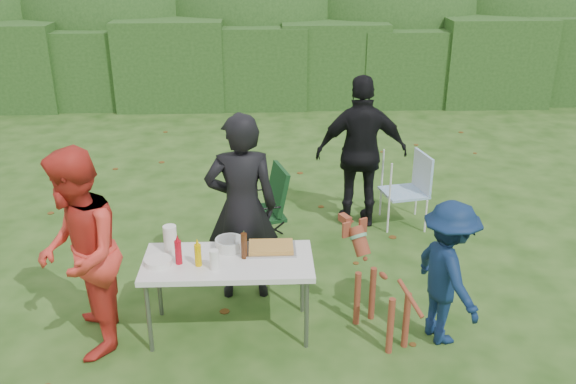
{
  "coord_description": "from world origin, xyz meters",
  "views": [
    {
      "loc": [
        0.2,
        -4.99,
        3.38
      ],
      "look_at": [
        0.43,
        0.65,
        1.0
      ],
      "focal_mm": 38.0,
      "sensor_mm": 36.0,
      "label": 1
    }
  ],
  "objects_px": {
    "child": "(447,273)",
    "mustard_bottle": "(198,255)",
    "lawn_chair": "(404,189)",
    "dog": "(382,290)",
    "camping_chair": "(258,210)",
    "folding_table": "(228,265)",
    "person_black_puffy": "(362,153)",
    "person_cook": "(242,208)",
    "ketchup_bottle": "(178,252)",
    "beer_bottle": "(244,246)",
    "person_red_jacket": "(79,255)",
    "paper_towel_roll": "(170,239)"
  },
  "relations": [
    {
      "from": "camping_chair",
      "to": "folding_table",
      "type": "bearing_deg",
      "value": 66.01
    },
    {
      "from": "person_red_jacket",
      "to": "beer_bottle",
      "type": "height_order",
      "value": "person_red_jacket"
    },
    {
      "from": "folding_table",
      "to": "dog",
      "type": "relative_size",
      "value": 1.51
    },
    {
      "from": "person_cook",
      "to": "lawn_chair",
      "type": "distance_m",
      "value": 2.55
    },
    {
      "from": "person_black_puffy",
      "to": "dog",
      "type": "height_order",
      "value": "person_black_puffy"
    },
    {
      "from": "person_red_jacket",
      "to": "beer_bottle",
      "type": "relative_size",
      "value": 7.68
    },
    {
      "from": "child",
      "to": "beer_bottle",
      "type": "distance_m",
      "value": 1.79
    },
    {
      "from": "folding_table",
      "to": "camping_chair",
      "type": "distance_m",
      "value": 1.63
    },
    {
      "from": "folding_table",
      "to": "mustard_bottle",
      "type": "distance_m",
      "value": 0.31
    },
    {
      "from": "ketchup_bottle",
      "to": "beer_bottle",
      "type": "height_order",
      "value": "beer_bottle"
    },
    {
      "from": "person_red_jacket",
      "to": "beer_bottle",
      "type": "xyz_separation_m",
      "value": [
        1.37,
        0.21,
        -0.06
      ]
    },
    {
      "from": "person_red_jacket",
      "to": "child",
      "type": "distance_m",
      "value": 3.15
    },
    {
      "from": "folding_table",
      "to": "person_black_puffy",
      "type": "bearing_deg",
      "value": 55.56
    },
    {
      "from": "child",
      "to": "person_cook",
      "type": "bearing_deg",
      "value": 49.91
    },
    {
      "from": "person_cook",
      "to": "mustard_bottle",
      "type": "height_order",
      "value": "person_cook"
    },
    {
      "from": "child",
      "to": "ketchup_bottle",
      "type": "bearing_deg",
      "value": 70.89
    },
    {
      "from": "folding_table",
      "to": "lawn_chair",
      "type": "relative_size",
      "value": 1.62
    },
    {
      "from": "person_red_jacket",
      "to": "camping_chair",
      "type": "height_order",
      "value": "person_red_jacket"
    },
    {
      "from": "lawn_chair",
      "to": "beer_bottle",
      "type": "height_order",
      "value": "beer_bottle"
    },
    {
      "from": "dog",
      "to": "lawn_chair",
      "type": "bearing_deg",
      "value": -43.7
    },
    {
      "from": "child",
      "to": "mustard_bottle",
      "type": "distance_m",
      "value": 2.17
    },
    {
      "from": "person_red_jacket",
      "to": "person_black_puffy",
      "type": "xyz_separation_m",
      "value": [
        2.74,
        2.4,
        0.03
      ]
    },
    {
      "from": "person_red_jacket",
      "to": "mustard_bottle",
      "type": "height_order",
      "value": "person_red_jacket"
    },
    {
      "from": "folding_table",
      "to": "ketchup_bottle",
      "type": "bearing_deg",
      "value": -173.66
    },
    {
      "from": "person_cook",
      "to": "beer_bottle",
      "type": "relative_size",
      "value": 7.94
    },
    {
      "from": "person_black_puffy",
      "to": "camping_chair",
      "type": "relative_size",
      "value": 1.91
    },
    {
      "from": "person_cook",
      "to": "camping_chair",
      "type": "bearing_deg",
      "value": -102.15
    },
    {
      "from": "mustard_bottle",
      "to": "beer_bottle",
      "type": "xyz_separation_m",
      "value": [
        0.39,
        0.11,
        0.02
      ]
    },
    {
      "from": "dog",
      "to": "mustard_bottle",
      "type": "relative_size",
      "value": 4.95
    },
    {
      "from": "person_black_puffy",
      "to": "camping_chair",
      "type": "bearing_deg",
      "value": 25.86
    },
    {
      "from": "child",
      "to": "lawn_chair",
      "type": "distance_m",
      "value": 2.39
    },
    {
      "from": "camping_chair",
      "to": "mustard_bottle",
      "type": "relative_size",
      "value": 4.96
    },
    {
      "from": "folding_table",
      "to": "lawn_chair",
      "type": "bearing_deg",
      "value": 46.67
    },
    {
      "from": "folding_table",
      "to": "mustard_bottle",
      "type": "height_order",
      "value": "mustard_bottle"
    },
    {
      "from": "person_cook",
      "to": "paper_towel_roll",
      "type": "bearing_deg",
      "value": 33.35
    },
    {
      "from": "folding_table",
      "to": "person_red_jacket",
      "type": "height_order",
      "value": "person_red_jacket"
    },
    {
      "from": "lawn_chair",
      "to": "child",
      "type": "bearing_deg",
      "value": 74.48
    },
    {
      "from": "ketchup_bottle",
      "to": "beer_bottle",
      "type": "relative_size",
      "value": 0.92
    },
    {
      "from": "folding_table",
      "to": "person_cook",
      "type": "distance_m",
      "value": 0.69
    },
    {
      "from": "camping_chair",
      "to": "paper_towel_roll",
      "type": "height_order",
      "value": "paper_towel_roll"
    },
    {
      "from": "person_red_jacket",
      "to": "dog",
      "type": "xyz_separation_m",
      "value": [
        2.59,
        0.06,
        -0.45
      ]
    },
    {
      "from": "folding_table",
      "to": "mustard_bottle",
      "type": "relative_size",
      "value": 7.5
    },
    {
      "from": "person_black_puffy",
      "to": "ketchup_bottle",
      "type": "height_order",
      "value": "person_black_puffy"
    },
    {
      "from": "person_red_jacket",
      "to": "child",
      "type": "height_order",
      "value": "person_red_jacket"
    },
    {
      "from": "person_black_puffy",
      "to": "person_red_jacket",
      "type": "bearing_deg",
      "value": 40.9
    },
    {
      "from": "camping_chair",
      "to": "lawn_chair",
      "type": "xyz_separation_m",
      "value": [
        1.81,
        0.6,
        -0.03
      ]
    },
    {
      "from": "dog",
      "to": "camping_chair",
      "type": "height_order",
      "value": "camping_chair"
    },
    {
      "from": "folding_table",
      "to": "child",
      "type": "distance_m",
      "value": 1.92
    },
    {
      "from": "ketchup_bottle",
      "to": "folding_table",
      "type": "bearing_deg",
      "value": 6.34
    },
    {
      "from": "person_red_jacket",
      "to": "child",
      "type": "xyz_separation_m",
      "value": [
        3.14,
        -0.0,
        -0.25
      ]
    }
  ]
}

